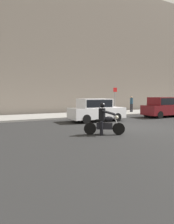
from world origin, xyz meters
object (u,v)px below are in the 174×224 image
object	(u,v)px
parked_sedan_white	(96,110)
pedestrian_bystander	(131,103)
parked_hatchback_maroon	(163,107)
street_sign_post	(115,97)
motorcycle_with_rider_black_leather	(104,122)

from	to	relation	value
parked_sedan_white	pedestrian_bystander	size ratio (longest dim) A/B	2.40
parked_hatchback_maroon	street_sign_post	distance (m)	5.00
motorcycle_with_rider_black_leather	parked_sedan_white	xyz separation A→B (m)	(2.19, 4.67, 0.23)
parked_sedan_white	parked_hatchback_maroon	world-z (taller)	parked_hatchback_maroon
parked_sedan_white	parked_hatchback_maroon	distance (m)	6.85
motorcycle_with_rider_black_leather	parked_hatchback_maroon	size ratio (longest dim) A/B	0.49
parked_hatchback_maroon	pedestrian_bystander	bearing A→B (deg)	88.78
motorcycle_with_rider_black_leather	parked_hatchback_maroon	xyz separation A→B (m)	(9.04, 4.51, 0.28)
motorcycle_with_rider_black_leather	pedestrian_bystander	world-z (taller)	pedestrian_bystander
motorcycle_with_rider_black_leather	parked_hatchback_maroon	distance (m)	10.11
parked_hatchback_maroon	street_sign_post	bearing A→B (deg)	115.18
parked_hatchback_maroon	street_sign_post	size ratio (longest dim) A/B	1.41
motorcycle_with_rider_black_leather	street_sign_post	bearing A→B (deg)	52.29
street_sign_post	pedestrian_bystander	size ratio (longest dim) A/B	1.51
motorcycle_with_rider_black_leather	parked_sedan_white	distance (m)	5.17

